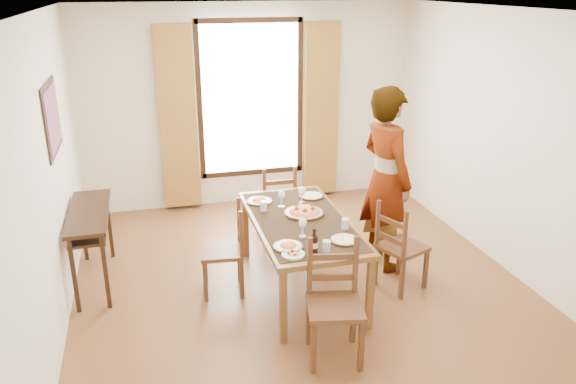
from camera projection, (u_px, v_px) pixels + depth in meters
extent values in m
plane|color=brown|center=(300.00, 284.00, 5.80)|extent=(5.00, 5.00, 0.00)
cube|color=silver|center=(250.00, 106.00, 7.58)|extent=(4.50, 0.10, 2.70)
cube|color=silver|center=(429.00, 291.00, 3.06)|extent=(4.50, 0.10, 2.70)
cube|color=silver|center=(48.00, 180.00, 4.78)|extent=(0.10, 5.00, 2.70)
cube|color=silver|center=(508.00, 143.00, 5.86)|extent=(0.10, 5.00, 2.70)
cube|color=white|center=(303.00, 8.00, 4.84)|extent=(4.50, 5.00, 0.04)
cube|color=white|center=(250.00, 99.00, 7.52)|extent=(1.30, 0.04, 2.00)
cube|color=olive|center=(178.00, 119.00, 7.30)|extent=(0.48, 0.10, 2.40)
cube|color=olive|center=(321.00, 111.00, 7.77)|extent=(0.48, 0.10, 2.40)
cube|color=black|center=(52.00, 118.00, 5.19)|extent=(0.02, 0.86, 0.66)
cube|color=#C93F25|center=(53.00, 118.00, 5.19)|extent=(0.01, 0.76, 0.56)
cube|color=black|center=(89.00, 212.00, 5.58)|extent=(0.38, 1.20, 0.04)
cube|color=black|center=(90.00, 223.00, 5.62)|extent=(0.34, 1.10, 0.03)
cube|color=black|center=(74.00, 276.00, 5.19)|extent=(0.04, 0.04, 0.76)
cube|color=black|center=(83.00, 228.00, 6.18)|extent=(0.04, 0.04, 0.76)
cube|color=black|center=(106.00, 272.00, 5.25)|extent=(0.04, 0.04, 0.76)
cube|color=black|center=(109.00, 226.00, 6.25)|extent=(0.04, 0.04, 0.76)
cube|color=brown|center=(301.00, 222.00, 5.48)|extent=(0.91, 1.81, 0.05)
cube|color=black|center=(301.00, 220.00, 5.47)|extent=(0.84, 1.67, 0.01)
cube|color=brown|center=(283.00, 307.00, 4.75)|extent=(0.06, 0.06, 0.70)
cube|color=brown|center=(246.00, 227.00, 6.28)|extent=(0.06, 0.06, 0.70)
cube|color=brown|center=(370.00, 294.00, 4.94)|extent=(0.06, 0.06, 0.70)
cube|color=brown|center=(313.00, 220.00, 6.47)|extent=(0.06, 0.06, 0.70)
cube|color=#572E1D|center=(222.00, 251.00, 5.53)|extent=(0.45, 0.45, 0.04)
cube|color=#572E1D|center=(205.00, 264.00, 5.74)|extent=(0.04, 0.04, 0.44)
cube|color=#572E1D|center=(239.00, 262.00, 5.79)|extent=(0.04, 0.04, 0.44)
cube|color=#572E1D|center=(205.00, 281.00, 5.42)|extent=(0.04, 0.04, 0.44)
cube|color=#572E1D|center=(242.00, 278.00, 5.46)|extent=(0.04, 0.04, 0.44)
cube|color=#572E1D|center=(239.00, 220.00, 5.63)|extent=(0.04, 0.04, 0.49)
cube|color=#572E1D|center=(241.00, 235.00, 5.30)|extent=(0.04, 0.04, 0.49)
cube|color=#572E1D|center=(240.00, 237.00, 5.50)|extent=(0.07, 0.35, 0.05)
cube|color=#572E1D|center=(240.00, 220.00, 5.44)|extent=(0.07, 0.35, 0.05)
cube|color=#572E1D|center=(276.00, 203.00, 6.69)|extent=(0.42, 0.42, 0.04)
cube|color=#572E1D|center=(287.00, 213.00, 6.98)|extent=(0.04, 0.04, 0.45)
cube|color=#572E1D|center=(295.00, 225.00, 6.65)|extent=(0.04, 0.04, 0.45)
cube|color=#572E1D|center=(259.00, 216.00, 6.89)|extent=(0.04, 0.04, 0.45)
cube|color=#572E1D|center=(265.00, 228.00, 6.57)|extent=(0.04, 0.04, 0.45)
cube|color=#572E1D|center=(295.00, 188.00, 6.47)|extent=(0.04, 0.04, 0.50)
cube|color=#572E1D|center=(264.00, 190.00, 6.39)|extent=(0.04, 0.04, 0.50)
cube|color=#572E1D|center=(280.00, 197.00, 6.47)|extent=(0.36, 0.03, 0.05)
cube|color=#572E1D|center=(280.00, 182.00, 6.40)|extent=(0.36, 0.03, 0.05)
cube|color=#572E1D|center=(335.00, 307.00, 4.52)|extent=(0.52, 0.52, 0.04)
cube|color=#572E1D|center=(313.00, 347.00, 4.41)|extent=(0.04, 0.04, 0.48)
cube|color=#572E1D|center=(309.00, 320.00, 4.77)|extent=(0.04, 0.04, 0.48)
cube|color=#572E1D|center=(361.00, 345.00, 4.43)|extent=(0.04, 0.04, 0.48)
cube|color=#572E1D|center=(353.00, 318.00, 4.79)|extent=(0.04, 0.04, 0.48)
cube|color=#572E1D|center=(310.00, 267.00, 4.60)|extent=(0.04, 0.04, 0.53)
cube|color=#572E1D|center=(356.00, 265.00, 4.62)|extent=(0.04, 0.04, 0.53)
cube|color=#572E1D|center=(332.00, 277.00, 4.65)|extent=(0.38, 0.10, 0.05)
cube|color=#572E1D|center=(333.00, 257.00, 4.58)|extent=(0.38, 0.10, 0.05)
cube|color=#572E1D|center=(402.00, 247.00, 5.61)|extent=(0.54, 0.54, 0.04)
cube|color=#572E1D|center=(426.00, 268.00, 5.66)|extent=(0.04, 0.04, 0.44)
cube|color=#572E1D|center=(402.00, 279.00, 5.46)|extent=(0.04, 0.04, 0.44)
cube|color=#572E1D|center=(399.00, 255.00, 5.92)|extent=(0.04, 0.04, 0.44)
cube|color=#572E1D|center=(376.00, 265.00, 5.72)|extent=(0.04, 0.04, 0.44)
cube|color=#572E1D|center=(405.00, 236.00, 5.29)|extent=(0.04, 0.04, 0.49)
cube|color=#572E1D|center=(378.00, 224.00, 5.55)|extent=(0.04, 0.04, 0.49)
cube|color=#572E1D|center=(390.00, 239.00, 5.45)|extent=(0.16, 0.34, 0.05)
cube|color=#572E1D|center=(391.00, 222.00, 5.39)|extent=(0.16, 0.34, 0.05)
imported|color=gray|center=(386.00, 179.00, 5.89)|extent=(0.91, 0.77, 1.97)
cylinder|color=silver|center=(345.00, 224.00, 5.25)|extent=(0.07, 0.07, 0.10)
cylinder|color=silver|center=(264.00, 206.00, 5.67)|extent=(0.07, 0.07, 0.10)
cylinder|color=silver|center=(327.00, 246.00, 4.81)|extent=(0.07, 0.07, 0.10)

